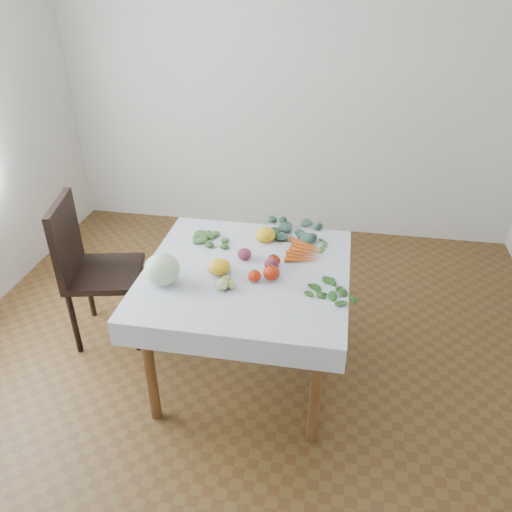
{
  "coord_description": "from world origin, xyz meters",
  "views": [
    {
      "loc": [
        0.46,
        -2.27,
        2.25
      ],
      "look_at": [
        0.05,
        0.06,
        0.82
      ],
      "focal_mm": 35.0,
      "sensor_mm": 36.0,
      "label": 1
    }
  ],
  "objects": [
    {
      "name": "heirloom_front",
      "position": [
        -0.14,
        -0.05,
        0.8
      ],
      "size": [
        0.13,
        0.13,
        0.08
      ],
      "primitive_type": "ellipsoid",
      "rotation": [
        0.0,
        0.0,
        0.09
      ],
      "color": "#F2AB19",
      "rests_on": "tablecloth"
    },
    {
      "name": "ground",
      "position": [
        0.0,
        0.0,
        0.0
      ],
      "size": [
        4.0,
        4.0,
        0.0
      ],
      "primitive_type": "plane",
      "color": "brown"
    },
    {
      "name": "kale_bunch",
      "position": [
        0.2,
        0.48,
        0.78
      ],
      "size": [
        0.33,
        0.28,
        0.04
      ],
      "color": "#3B614C",
      "rests_on": "tablecloth"
    },
    {
      "name": "tomato_c",
      "position": [
        0.14,
        0.07,
        0.79
      ],
      "size": [
        0.08,
        0.08,
        0.07
      ],
      "primitive_type": "ellipsoid",
      "rotation": [
        0.0,
        0.0,
        -0.1
      ],
      "color": "red",
      "rests_on": "tablecloth"
    },
    {
      "name": "tomato_b",
      "position": [
        0.15,
        -0.06,
        0.8
      ],
      "size": [
        0.11,
        0.11,
        0.08
      ],
      "primitive_type": "ellipsoid",
      "rotation": [
        0.0,
        0.0,
        -0.27
      ],
      "color": "red",
      "rests_on": "tablecloth"
    },
    {
      "name": "tomato_d",
      "position": [
        0.06,
        -0.09,
        0.79
      ],
      "size": [
        0.08,
        0.08,
        0.06
      ],
      "primitive_type": "ellipsoid",
      "rotation": [
        0.0,
        0.0,
        0.09
      ],
      "color": "red",
      "rests_on": "tablecloth"
    },
    {
      "name": "cabbage",
      "position": [
        -0.41,
        -0.2,
        0.84
      ],
      "size": [
        0.25,
        0.25,
        0.17
      ],
      "primitive_type": "ellipsoid",
      "rotation": [
        0.0,
        0.0,
        -0.4
      ],
      "color": "beige",
      "rests_on": "tablecloth"
    },
    {
      "name": "tomatillo_cluster",
      "position": [
        -0.08,
        -0.16,
        0.78
      ],
      "size": [
        0.12,
        0.11,
        0.05
      ],
      "color": "#C2D87C",
      "rests_on": "tablecloth"
    },
    {
      "name": "carrot_bunch",
      "position": [
        0.3,
        0.23,
        0.77
      ],
      "size": [
        0.2,
        0.27,
        0.03
      ],
      "color": "#CC5316",
      "rests_on": "tablecloth"
    },
    {
      "name": "basil_bunch",
      "position": [
        0.47,
        -0.12,
        0.76
      ],
      "size": [
        0.28,
        0.21,
        0.01
      ],
      "color": "#235219",
      "rests_on": "tablecloth"
    },
    {
      "name": "onion_a",
      "position": [
        0.14,
        0.03,
        0.79
      ],
      "size": [
        0.1,
        0.1,
        0.07
      ],
      "primitive_type": "ellipsoid",
      "rotation": [
        0.0,
        0.0,
        -0.23
      ],
      "color": "#4E162F",
      "rests_on": "tablecloth"
    },
    {
      "name": "onion_b",
      "position": [
        -0.03,
        0.12,
        0.79
      ],
      "size": [
        0.1,
        0.1,
        0.07
      ],
      "primitive_type": "ellipsoid",
      "rotation": [
        0.0,
        0.0,
        -0.33
      ],
      "color": "#4E162F",
      "rests_on": "tablecloth"
    },
    {
      "name": "tomato_a",
      "position": [
        -0.16,
        -0.06,
        0.79
      ],
      "size": [
        0.08,
        0.08,
        0.06
      ],
      "primitive_type": "ellipsoid",
      "rotation": [
        0.0,
        0.0,
        0.16
      ],
      "color": "red",
      "rests_on": "tablecloth"
    },
    {
      "name": "heirloom_back",
      "position": [
        0.05,
        0.34,
        0.8
      ],
      "size": [
        0.14,
        0.14,
        0.09
      ],
      "primitive_type": "ellipsoid",
      "rotation": [
        0.0,
        0.0,
        -0.12
      ],
      "color": "#F2AB19",
      "rests_on": "tablecloth"
    },
    {
      "name": "tablecloth",
      "position": [
        0.0,
        0.0,
        0.75
      ],
      "size": [
        1.12,
        1.12,
        0.01
      ],
      "primitive_type": "cube",
      "color": "white",
      "rests_on": "table"
    },
    {
      "name": "table",
      "position": [
        0.0,
        0.0,
        0.65
      ],
      "size": [
        1.0,
        1.0,
        0.75
      ],
      "color": "brown",
      "rests_on": "ground"
    },
    {
      "name": "dill_bunch",
      "position": [
        -0.29,
        0.26,
        0.77
      ],
      "size": [
        0.24,
        0.24,
        0.03
      ],
      "color": "#427535",
      "rests_on": "tablecloth"
    },
    {
      "name": "chair",
      "position": [
        -1.07,
        0.2,
        0.57
      ],
      "size": [
        0.54,
        0.54,
        0.99
      ],
      "color": "black",
      "rests_on": "ground"
    },
    {
      "name": "back_wall",
      "position": [
        0.0,
        2.0,
        1.35
      ],
      "size": [
        4.0,
        0.04,
        2.7
      ],
      "primitive_type": "cube",
      "color": "silver",
      "rests_on": "ground"
    }
  ]
}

